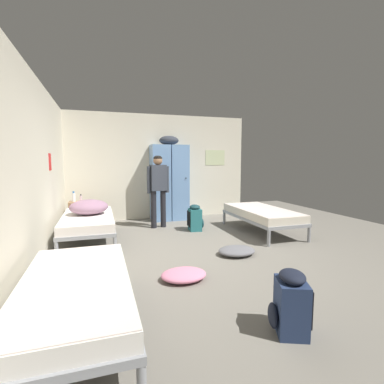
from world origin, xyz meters
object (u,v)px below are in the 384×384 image
object	(u,v)px
bed_left_front	(76,291)
backpack_navy	(290,303)
locker_bank	(169,181)
shelf_unit	(78,211)
bed_left_rear	(88,221)
person_traveler	(158,185)
lotion_bottle	(81,198)
bedding_heap	(89,207)
backpack_teal	(195,218)
water_bottle	(74,197)
clothes_pile_pink	(184,275)
clothes_pile_grey	(237,251)
bed_right	(262,214)

from	to	relation	value
bed_left_front	backpack_navy	xyz separation A→B (m)	(1.73, -0.55, -0.12)
locker_bank	shelf_unit	bearing A→B (deg)	-175.94
bed_left_rear	person_traveler	bearing A→B (deg)	25.15
lotion_bottle	bedding_heap	bearing A→B (deg)	-80.44
lotion_bottle	backpack_navy	xyz separation A→B (m)	(1.91, -4.76, -0.38)
locker_bank	backpack_teal	world-z (taller)	locker_bank
shelf_unit	backpack_navy	bearing A→B (deg)	-67.55
locker_bank	water_bottle	bearing A→B (deg)	-176.60
bedding_heap	water_bottle	bearing A→B (deg)	105.60
clothes_pile_pink	clothes_pile_grey	size ratio (longest dim) A/B	0.97
person_traveler	clothes_pile_grey	xyz separation A→B (m)	(0.80, -2.21, -0.89)
shelf_unit	lotion_bottle	distance (m)	0.31
shelf_unit	backpack_teal	bearing A→B (deg)	-25.12
bed_left_rear	clothes_pile_grey	bearing A→B (deg)	-34.51
shelf_unit	clothes_pile_grey	bearing A→B (deg)	-48.66
lotion_bottle	backpack_navy	world-z (taller)	lotion_bottle
bed_left_rear	backpack_navy	xyz separation A→B (m)	(1.73, -3.52, -0.12)
shelf_unit	water_bottle	xyz separation A→B (m)	(-0.08, 0.02, 0.33)
lotion_bottle	clothes_pile_grey	distance (m)	3.73
bed_right	person_traveler	bearing A→B (deg)	151.16
bed_left_front	locker_bank	bearing A→B (deg)	66.98
shelf_unit	clothes_pile_grey	xyz separation A→B (m)	(2.49, -2.83, -0.28)
shelf_unit	bedding_heap	bearing A→B (deg)	-77.63
backpack_teal	clothes_pile_pink	world-z (taller)	backpack_teal
bedding_heap	lotion_bottle	world-z (taller)	bedding_heap
bedding_heap	water_bottle	world-z (taller)	water_bottle
lotion_bottle	person_traveler	bearing A→B (deg)	-19.49
locker_bank	bed_right	bearing A→B (deg)	-50.57
backpack_teal	shelf_unit	bearing A→B (deg)	154.88
water_bottle	clothes_pile_pink	size ratio (longest dim) A/B	0.40
backpack_teal	water_bottle	bearing A→B (deg)	155.21
shelf_unit	bed_left_rear	world-z (taller)	shelf_unit
backpack_teal	bed_left_front	bearing A→B (deg)	-124.12
bed_right	bedding_heap	xyz separation A→B (m)	(-3.35, 0.44, 0.24)
lotion_bottle	shelf_unit	bearing A→B (deg)	150.26
backpack_teal	bedding_heap	bearing A→B (deg)	-176.56
backpack_navy	clothes_pile_grey	world-z (taller)	backpack_navy
shelf_unit	bed_right	bearing A→B (deg)	-24.85
bedding_heap	person_traveler	bearing A→B (deg)	23.90
backpack_teal	bed_left_rear	bearing A→B (deg)	-175.32
shelf_unit	person_traveler	world-z (taller)	person_traveler
person_traveler	backpack_teal	size ratio (longest dim) A/B	2.87
shelf_unit	person_traveler	size ratio (longest dim) A/B	0.36
clothes_pile_grey	backpack_navy	bearing A→B (deg)	-104.22
bedding_heap	backpack_navy	size ratio (longest dim) A/B	1.24
backpack_navy	person_traveler	bearing A→B (deg)	94.04
clothes_pile_grey	locker_bank	bearing A→B (deg)	96.98
bed_left_front	bedding_heap	xyz separation A→B (m)	(0.02, 3.01, 0.24)
backpack_navy	clothes_pile_pink	bearing A→B (deg)	112.68
bed_right	backpack_navy	xyz separation A→B (m)	(-1.64, -3.12, -0.12)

